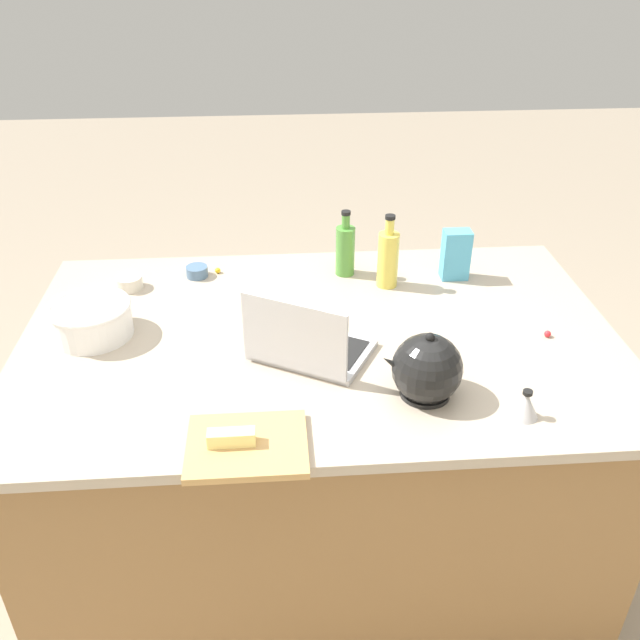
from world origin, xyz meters
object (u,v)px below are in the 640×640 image
kettle (427,369)px  ramekin_medium (197,271)px  candy_bag (456,255)px  butter_stick_left (231,437)px  bottle_oil (388,258)px  cutting_board (247,446)px  ramekin_small (129,282)px  mixing_bowl_large (91,319)px  laptop (307,345)px  bottle_olive (345,249)px  kitchen_timer (525,404)px

kettle → ramekin_medium: kettle is taller
ramekin_medium → candy_bag: 0.87m
butter_stick_left → bottle_oil: bearing=-122.1°
cutting_board → ramekin_medium: bearing=-78.2°
cutting_board → ramekin_small: bearing=-63.8°
mixing_bowl_large → ramekin_medium: bearing=-127.7°
laptop → bottle_oil: bottle_oil is taller
kettle → bottle_olive: bearing=-79.1°
mixing_bowl_large → ramekin_small: 0.29m
ramekin_medium → candy_bag: candy_bag is taller
mixing_bowl_large → bottle_olive: size_ratio=1.04×
cutting_board → ramekin_medium: 0.90m
bottle_olive → butter_stick_left: 0.93m
bottle_olive → candy_bag: bearing=171.2°
bottle_olive → butter_stick_left: bottle_olive is taller
bottle_oil → kitchen_timer: bottle_oil is taller
laptop → ramekin_small: 0.72m
bottle_oil → ramekin_medium: bearing=-9.8°
bottle_oil → cutting_board: size_ratio=0.89×
kitchen_timer → cutting_board: bearing=5.8°
cutting_board → butter_stick_left: butter_stick_left is taller
bottle_olive → candy_bag: size_ratio=1.34×
ramekin_small → kitchen_timer: bearing=145.5°
laptop → butter_stick_left: bearing=61.4°
bottle_olive → cutting_board: (0.32, 0.86, -0.08)m
cutting_board → ramekin_medium: ramekin_medium is taller
ramekin_medium → bottle_oil: bearing=170.2°
candy_bag → ramekin_medium: bearing=-4.7°
bottle_olive → cutting_board: 0.92m
kettle → butter_stick_left: kettle is taller
bottle_olive → candy_bag: bottle_olive is taller
kettle → butter_stick_left: (0.49, 0.17, -0.04)m
bottle_olive → butter_stick_left: size_ratio=2.07×
cutting_board → kettle: bearing=-159.0°
candy_bag → bottle_oil: bearing=9.0°
cutting_board → candy_bag: (-0.68, -0.81, 0.08)m
bottle_olive → kitchen_timer: 0.87m
candy_bag → kettle: bearing=70.0°
bottle_oil → kitchen_timer: (-0.23, 0.70, -0.06)m
candy_bag → laptop: bearing=40.8°
butter_stick_left → kitchen_timer: kitchen_timer is taller
mixing_bowl_large → ramekin_small: (-0.06, -0.28, -0.03)m
bottle_olive → ramekin_medium: bearing=-1.8°
butter_stick_left → kitchen_timer: size_ratio=1.43×
ramekin_small → mixing_bowl_large: bearing=78.5°
bottle_oil → kettle: bottle_oil is taller
bottle_oil → kitchen_timer: size_ratio=3.21×
kettle → kitchen_timer: bearing=155.2°
bottle_oil → ramekin_small: 0.85m
kettle → bottle_oil: bearing=-89.7°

